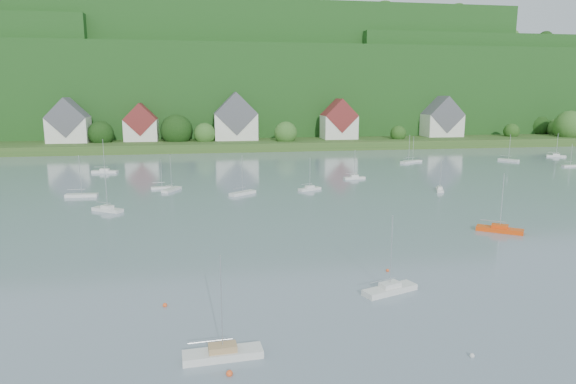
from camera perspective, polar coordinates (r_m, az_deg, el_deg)
The scene contains 15 objects.
far_shore_strip at distance 206.67m, azimuth -7.51°, elevation 5.74°, with size 600.00×60.00×3.00m, color #315720.
forested_ridge at distance 274.42m, azimuth -8.11°, elevation 11.45°, with size 620.00×181.22×69.89m.
village_building_0 at distance 198.71m, azimuth -23.59°, elevation 7.04°, with size 14.00×10.40×16.00m.
village_building_1 at distance 196.30m, azimuth -16.28°, elevation 7.25°, with size 12.00×9.36×14.00m.
village_building_2 at distance 194.36m, azimuth -5.94°, elevation 8.05°, with size 16.00×11.44×18.00m.
village_building_3 at distance 199.08m, azimuth 5.77°, elevation 7.87°, with size 13.00×10.40×15.50m.
village_building_4 at distance 218.97m, azimuth 17.03°, elevation 7.77°, with size 15.00×10.40×16.50m.
near_sailboat_2 at distance 40.66m, azimuth -7.40°, elevation -17.58°, with size 6.19×2.11×8.22m.
near_sailboat_3 at distance 53.15m, azimuth 11.45°, elevation -10.66°, with size 6.20×3.60×8.08m.
near_sailboat_5 at distance 80.42m, azimuth 22.83°, elevation -3.87°, with size 6.21×5.34×8.69m.
mooring_buoy_0 at distance 38.71m, azimuth -6.64°, elevation -19.89°, with size 0.50×0.50×0.50m, color #FA5823.
mooring_buoy_1 at distance 43.08m, azimuth 20.09°, elevation -17.13°, with size 0.39×0.39×0.39m, color silver.
mooring_buoy_2 at distance 59.30m, azimuth 11.19°, elevation -8.79°, with size 0.38×0.38×0.38m, color #FA5823.
mooring_buoy_3 at distance 50.55m, azimuth -13.75°, elevation -12.45°, with size 0.44×0.44×0.44m, color #FA5823.
far_sailboat_cluster at distance 125.27m, azimuth -2.66°, elevation 1.99°, with size 200.87×72.12×8.71m.
Camera 1 is at (-7.66, -5.71, 19.77)m, focal length 31.43 mm.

